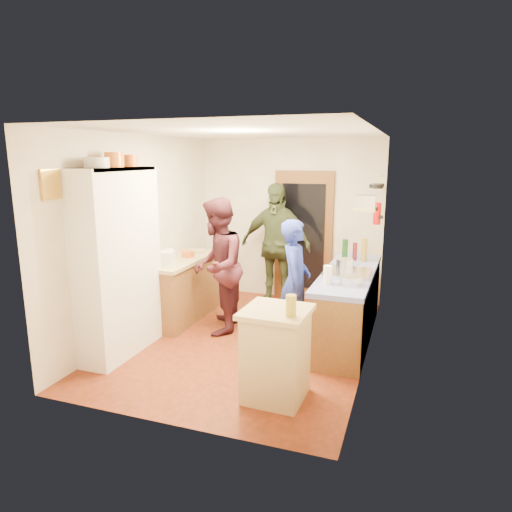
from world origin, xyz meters
The scene contains 44 objects.
floor centered at (0.00, 0.00, -0.01)m, with size 3.00×4.00×0.02m, color maroon.
ceiling centered at (0.00, 0.00, 2.61)m, with size 3.00×4.00×0.02m, color silver.
wall_back centered at (0.00, 2.01, 1.30)m, with size 3.00×0.02×2.60m, color silver.
wall_front centered at (0.00, -2.01, 1.30)m, with size 3.00×0.02×2.60m, color silver.
wall_left centered at (-1.51, 0.00, 1.30)m, with size 0.02×4.00×2.60m, color silver.
wall_right centered at (1.51, 0.00, 1.30)m, with size 0.02×4.00×2.60m, color silver.
door_frame centered at (0.25, 1.97, 1.05)m, with size 0.95×0.06×2.10m, color brown.
door_glass centered at (0.25, 1.94, 1.05)m, with size 0.70×0.02×1.70m, color black.
hutch_body centered at (-1.30, -0.80, 1.10)m, with size 0.40×1.20×2.20m, color white.
hutch_top_shelf centered at (-1.30, -0.80, 2.18)m, with size 0.40×1.14×0.04m, color white.
plate_stack centered at (-1.30, -1.06, 2.26)m, with size 0.26×0.26×0.11m, color white.
orange_pot_a centered at (-1.30, -0.75, 2.28)m, with size 0.21×0.21×0.17m, color orange.
orange_pot_b centered at (-1.30, -0.43, 2.27)m, with size 0.16×0.16×0.14m, color orange.
left_counter_base centered at (-1.20, 0.45, 0.42)m, with size 0.60×1.40×0.85m, color brown.
left_counter_top centered at (-1.20, 0.45, 0.88)m, with size 0.64×1.44×0.05m, color tan.
toaster centered at (-1.15, -0.02, 1.00)m, with size 0.26×0.17×0.19m, color white.
kettle centered at (-1.25, 0.27, 0.98)m, with size 0.14×0.14×0.16m, color white.
orange_bowl centered at (-1.12, 0.59, 0.94)m, with size 0.19×0.19×0.08m, color orange.
chopping_board centered at (-1.18, 0.95, 0.91)m, with size 0.30×0.22×0.03m, color tan.
right_counter_base centered at (1.20, 0.50, 0.42)m, with size 0.60×2.20×0.84m, color brown.
right_counter_top centered at (1.20, 0.50, 0.87)m, with size 0.62×2.22×0.06m, color #1622BC.
hob centered at (1.20, 0.33, 0.92)m, with size 0.55×0.58×0.04m, color silver.
pot_on_hob centered at (1.15, 0.41, 1.01)m, with size 0.20×0.20×0.13m, color silver.
bottle_a centered at (1.05, 1.10, 1.05)m, with size 0.08×0.08×0.30m, color #143F14.
bottle_b centered at (1.18, 1.16, 1.02)m, with size 0.06×0.06×0.25m, color #591419.
bottle_c centered at (1.31, 1.13, 1.06)m, with size 0.08×0.08×0.32m, color olive.
paper_towel centered at (1.05, -0.18, 1.01)m, with size 0.10×0.10×0.21m, color white.
mixing_bowl centered at (1.30, -0.12, 0.95)m, with size 0.26×0.26×0.10m, color silver.
island_base centered at (0.76, -1.24, 0.43)m, with size 0.55×0.55×0.86m, color tan.
island_top centered at (0.76, -1.24, 0.89)m, with size 0.62×0.62×0.05m, color tan.
cutting_board centered at (0.71, -1.19, 0.90)m, with size 0.35×0.28×0.02m, color white.
oil_jar centered at (0.94, -1.37, 1.01)m, with size 0.10×0.10×0.19m, color #AD9E2D.
pan_rail centered at (1.46, 1.52, 2.05)m, with size 0.02×0.02×0.65m, color silver.
pan_hang_a centered at (1.40, 1.35, 1.92)m, with size 0.18×0.18×0.05m, color black.
pan_hang_b centered at (1.40, 1.55, 1.90)m, with size 0.16×0.16×0.05m, color black.
pan_hang_c centered at (1.40, 1.75, 1.91)m, with size 0.17×0.17×0.05m, color black.
wall_shelf centered at (1.37, 0.45, 1.70)m, with size 0.26×0.42×0.03m, color tan.
radio centered at (1.37, 0.45, 1.79)m, with size 0.22×0.30×0.15m, color silver.
ext_bracket centered at (1.47, 1.70, 1.45)m, with size 0.06×0.10×0.04m, color black.
fire_extinguisher centered at (1.41, 1.70, 1.50)m, with size 0.11×0.11×0.32m, color red.
picture_frame centered at (-1.48, -1.55, 2.05)m, with size 0.03×0.25×0.30m, color gold.
person_hob centered at (0.61, 0.16, 0.79)m, with size 0.57×0.38×1.57m, color #203097.
person_left centered at (-0.46, 0.24, 0.90)m, with size 0.88×0.68×1.80m, color #411A22.
person_back centered at (-0.07, 1.51, 0.97)m, with size 1.13×0.47×1.93m, color #323C23.
Camera 1 is at (1.93, -5.16, 2.32)m, focal length 32.00 mm.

